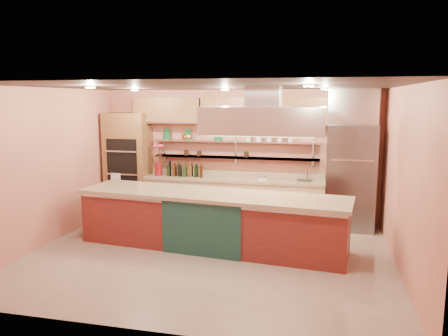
% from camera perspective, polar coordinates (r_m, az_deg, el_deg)
% --- Properties ---
extents(floor, '(6.00, 5.00, 0.02)m').
position_cam_1_polar(floor, '(7.49, -1.96, -11.39)').
color(floor, gray).
rests_on(floor, ground).
extents(ceiling, '(6.00, 5.00, 0.02)m').
position_cam_1_polar(ceiling, '(7.02, -2.09, 10.63)').
color(ceiling, black).
rests_on(ceiling, wall_back).
extents(wall_back, '(6.00, 0.04, 2.80)m').
position_cam_1_polar(wall_back, '(9.53, 1.88, 1.77)').
color(wall_back, '#C6745D').
rests_on(wall_back, floor).
extents(wall_front, '(6.00, 0.04, 2.80)m').
position_cam_1_polar(wall_front, '(4.81, -9.82, -5.59)').
color(wall_front, '#C6745D').
rests_on(wall_front, floor).
extents(wall_left, '(0.04, 5.00, 2.80)m').
position_cam_1_polar(wall_left, '(8.41, -22.18, 0.13)').
color(wall_left, '#C6745D').
rests_on(wall_left, floor).
extents(wall_right, '(0.04, 5.00, 2.80)m').
position_cam_1_polar(wall_right, '(6.98, 22.49, -1.58)').
color(wall_right, '#C6745D').
rests_on(wall_right, floor).
extents(oven_stack, '(0.95, 0.64, 2.30)m').
position_cam_1_polar(oven_stack, '(10.03, -12.36, 0.48)').
color(oven_stack, brown).
rests_on(oven_stack, floor).
extents(refrigerator, '(0.95, 0.72, 2.10)m').
position_cam_1_polar(refrigerator, '(9.07, 16.14, -1.20)').
color(refrigerator, slate).
rests_on(refrigerator, floor).
extents(back_counter, '(3.84, 0.64, 0.93)m').
position_cam_1_polar(back_counter, '(9.42, 1.19, -4.10)').
color(back_counter, tan).
rests_on(back_counter, floor).
extents(wall_shelf_lower, '(3.60, 0.26, 0.03)m').
position_cam_1_polar(wall_shelf_lower, '(9.42, 1.42, 1.38)').
color(wall_shelf_lower, silver).
rests_on(wall_shelf_lower, wall_back).
extents(wall_shelf_upper, '(3.60, 0.26, 0.03)m').
position_cam_1_polar(wall_shelf_upper, '(9.38, 1.43, 3.50)').
color(wall_shelf_upper, silver).
rests_on(wall_shelf_upper, wall_back).
extents(upper_cabinets, '(4.60, 0.36, 0.55)m').
position_cam_1_polar(upper_cabinets, '(9.28, 1.69, 7.46)').
color(upper_cabinets, brown).
rests_on(upper_cabinets, wall_back).
extents(range_hood, '(2.00, 1.00, 0.45)m').
position_cam_1_polar(range_hood, '(7.28, 5.20, 6.21)').
color(range_hood, silver).
rests_on(range_hood, ceiling).
extents(ceiling_downlights, '(4.00, 2.80, 0.02)m').
position_cam_1_polar(ceiling_downlights, '(7.22, -1.67, 10.35)').
color(ceiling_downlights, '#FFE5A5').
rests_on(ceiling_downlights, ceiling).
extents(island, '(4.76, 1.51, 0.98)m').
position_cam_1_polar(island, '(7.74, -1.65, -6.82)').
color(island, maroon).
rests_on(island, floor).
extents(flower_vase, '(0.21, 0.21, 0.30)m').
position_cam_1_polar(flower_vase, '(9.73, -8.56, -0.09)').
color(flower_vase, maroon).
rests_on(flower_vase, back_counter).
extents(oil_bottle_cluster, '(0.89, 0.59, 0.28)m').
position_cam_1_polar(oil_bottle_cluster, '(9.52, -5.09, -0.28)').
color(oil_bottle_cluster, black).
rests_on(oil_bottle_cluster, back_counter).
extents(kitchen_scale, '(0.19, 0.15, 0.10)m').
position_cam_1_polar(kitchen_scale, '(9.16, 5.10, -1.23)').
color(kitchen_scale, silver).
rests_on(kitchen_scale, back_counter).
extents(bar_faucet, '(0.03, 0.03, 0.22)m').
position_cam_1_polar(bar_faucet, '(9.17, 10.82, -0.96)').
color(bar_faucet, silver).
rests_on(bar_faucet, back_counter).
extents(copper_kettle, '(0.22, 0.22, 0.14)m').
position_cam_1_polar(copper_kettle, '(9.66, -5.01, 4.12)').
color(copper_kettle, orange).
rests_on(copper_kettle, wall_shelf_upper).
extents(green_canister, '(0.20, 0.20, 0.20)m').
position_cam_1_polar(green_canister, '(9.45, -0.75, 4.22)').
color(green_canister, '#104E23').
rests_on(green_canister, wall_shelf_upper).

